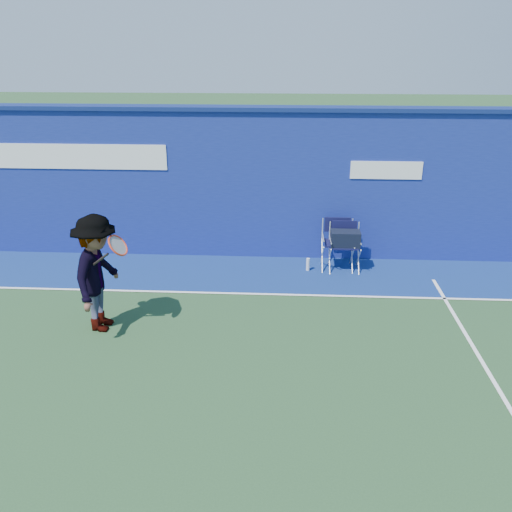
# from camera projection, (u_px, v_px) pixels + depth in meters

# --- Properties ---
(ground) EXTENTS (80.00, 80.00, 0.00)m
(ground) POSITION_uv_depth(u_px,v_px,m) (154.00, 403.00, 6.91)
(ground) COLOR #244425
(ground) RESTS_ON ground
(stadium_wall) EXTENTS (24.00, 0.50, 3.08)m
(stadium_wall) POSITION_uv_depth(u_px,v_px,m) (206.00, 182.00, 11.13)
(stadium_wall) COLOR navy
(stadium_wall) RESTS_ON ground
(out_of_bounds_strip) EXTENTS (24.00, 1.80, 0.01)m
(out_of_bounds_strip) POSITION_uv_depth(u_px,v_px,m) (201.00, 273.00, 10.70)
(out_of_bounds_strip) COLOR navy
(out_of_bounds_strip) RESTS_ON ground
(court_lines) EXTENTS (24.00, 12.00, 0.01)m
(court_lines) POSITION_uv_depth(u_px,v_px,m) (164.00, 375.00, 7.46)
(court_lines) COLOR white
(court_lines) RESTS_ON out_of_bounds_strip
(directors_chair_left) EXTENTS (0.57, 0.51, 0.95)m
(directors_chair_left) POSITION_uv_depth(u_px,v_px,m) (344.00, 251.00, 10.70)
(directors_chair_left) COLOR silver
(directors_chair_left) RESTS_ON ground
(directors_chair_right) EXTENTS (0.59, 0.53, 0.99)m
(directors_chair_right) POSITION_uv_depth(u_px,v_px,m) (337.00, 254.00, 10.82)
(directors_chair_right) COLOR silver
(directors_chair_right) RESTS_ON ground
(water_bottle) EXTENTS (0.07, 0.07, 0.26)m
(water_bottle) POSITION_uv_depth(u_px,v_px,m) (308.00, 264.00, 10.76)
(water_bottle) COLOR silver
(water_bottle) RESTS_ON ground
(tennis_player) EXTENTS (0.95, 1.26, 1.89)m
(tennis_player) POSITION_uv_depth(u_px,v_px,m) (98.00, 273.00, 8.36)
(tennis_player) COLOR #EA4738
(tennis_player) RESTS_ON ground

